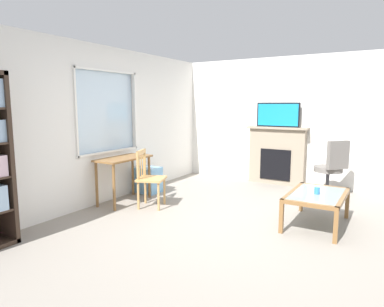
# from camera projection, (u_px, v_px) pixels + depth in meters

# --- Properties ---
(ground) EXTENTS (6.55, 5.85, 0.02)m
(ground) POSITION_uv_depth(u_px,v_px,m) (238.00, 227.00, 4.50)
(ground) COLOR gray
(wall_back_with_window) EXTENTS (5.55, 0.15, 2.53)m
(wall_back_with_window) POSITION_uv_depth(u_px,v_px,m) (102.00, 127.00, 5.54)
(wall_back_with_window) COLOR white
(wall_back_with_window) RESTS_ON ground
(wall_right) EXTENTS (0.12, 5.05, 2.53)m
(wall_right) POSITION_uv_depth(u_px,v_px,m) (297.00, 122.00, 6.72)
(wall_right) COLOR white
(wall_right) RESTS_ON ground
(desk_under_window) EXTENTS (0.96, 0.47, 0.75)m
(desk_under_window) POSITION_uv_depth(u_px,v_px,m) (124.00, 165.00, 5.55)
(desk_under_window) COLOR brown
(desk_under_window) RESTS_ON ground
(wooden_chair) EXTENTS (0.53, 0.52, 0.90)m
(wooden_chair) POSITION_uv_depth(u_px,v_px,m) (149.00, 178.00, 5.31)
(wooden_chair) COLOR tan
(wooden_chair) RESTS_ON ground
(plastic_drawer_unit) EXTENTS (0.35, 0.40, 0.46)m
(plastic_drawer_unit) POSITION_uv_depth(u_px,v_px,m) (149.00, 180.00, 6.23)
(plastic_drawer_unit) COLOR #72ADDB
(plastic_drawer_unit) RESTS_ON ground
(fireplace) EXTENTS (0.26, 1.21, 1.16)m
(fireplace) POSITION_uv_depth(u_px,v_px,m) (277.00, 155.00, 6.86)
(fireplace) COLOR gray
(fireplace) RESTS_ON ground
(tv) EXTENTS (0.06, 0.85, 0.48)m
(tv) POSITION_uv_depth(u_px,v_px,m) (278.00, 115.00, 6.72)
(tv) COLOR black
(tv) RESTS_ON fireplace
(office_chair) EXTENTS (0.63, 0.61, 1.00)m
(office_chair) POSITION_uv_depth(u_px,v_px,m) (332.00, 166.00, 5.86)
(office_chair) COLOR slate
(office_chair) RESTS_ON ground
(coffee_table) EXTENTS (1.09, 0.68, 0.44)m
(coffee_table) POSITION_uv_depth(u_px,v_px,m) (317.00, 197.00, 4.51)
(coffee_table) COLOR #8C9E99
(coffee_table) RESTS_ON ground
(sippy_cup) EXTENTS (0.07, 0.07, 0.09)m
(sippy_cup) POSITION_uv_depth(u_px,v_px,m) (317.00, 190.00, 4.46)
(sippy_cup) COLOR #337FD6
(sippy_cup) RESTS_ON coffee_table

